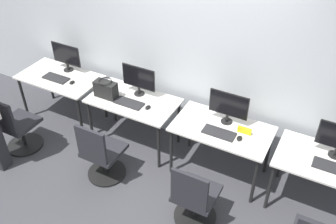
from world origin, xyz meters
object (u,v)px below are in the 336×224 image
at_px(keyboard_left, 129,103).
at_px(keyboard_far_right, 332,167).
at_px(handbag, 106,89).
at_px(monitor_far_left, 66,56).
at_px(office_chair_left, 102,156).
at_px(keyboard_far_left, 56,78).
at_px(office_chair_right, 194,200).
at_px(mouse_left, 148,107).
at_px(mouse_far_left, 72,82).
at_px(mouse_right, 240,138).
at_px(monitor_right, 228,106).
at_px(monitor_left, 139,79).
at_px(office_chair_far_left, 17,128).
at_px(keyboard_right, 219,133).

relative_size(keyboard_left, keyboard_far_right, 1.00).
bearing_deg(handbag, monitor_far_left, 161.31).
xyz_separation_m(office_chair_left, keyboard_far_right, (2.45, 0.67, 0.38)).
distance_m(keyboard_far_left, office_chair_right, 2.63).
xyz_separation_m(office_chair_right, handbag, (-1.61, 0.74, 0.48)).
height_order(mouse_left, office_chair_right, office_chair_right).
bearing_deg(mouse_far_left, mouse_right, -0.91).
bearing_deg(keyboard_far_left, handbag, -1.96).
bearing_deg(handbag, office_chair_right, -24.52).
bearing_deg(monitor_right, office_chair_right, -87.63).
bearing_deg(mouse_right, monitor_right, 135.92).
height_order(monitor_far_left, mouse_right, monitor_far_left).
bearing_deg(monitor_left, monitor_far_left, 177.91).
xyz_separation_m(monitor_left, keyboard_far_right, (2.45, -0.23, -0.22)).
distance_m(monitor_left, mouse_left, 0.41).
height_order(monitor_far_left, handbag, monitor_far_left).
height_order(mouse_left, mouse_right, same).
relative_size(monitor_left, office_chair_left, 0.55).
relative_size(office_chair_far_left, monitor_left, 1.83).
bearing_deg(monitor_left, keyboard_right, -12.11).
bearing_deg(office_chair_left, keyboard_far_left, 151.01).
height_order(monitor_left, handbag, monitor_left).
height_order(office_chair_far_left, monitor_right, monitor_right).
distance_m(keyboard_far_left, keyboard_right, 2.45).
xyz_separation_m(keyboard_far_left, monitor_right, (2.45, 0.21, 0.22)).
relative_size(keyboard_far_left, keyboard_left, 1.00).
bearing_deg(monitor_far_left, mouse_right, -6.26).
distance_m(monitor_far_left, monitor_right, 2.45).
bearing_deg(handbag, keyboard_far_right, 0.44).
distance_m(keyboard_right, office_chair_right, 0.82).
height_order(keyboard_far_left, mouse_left, mouse_left).
bearing_deg(mouse_far_left, monitor_far_left, 137.11).
height_order(keyboard_far_left, office_chair_left, office_chair_left).
bearing_deg(office_chair_left, keyboard_left, 89.99).
bearing_deg(office_chair_right, mouse_right, 74.74).
height_order(keyboard_left, handbag, handbag).
bearing_deg(keyboard_far_right, office_chair_right, -147.45).
xyz_separation_m(office_chair_left, monitor_right, (1.23, 0.89, 0.60)).
height_order(keyboard_left, office_chair_left, office_chair_left).
bearing_deg(monitor_left, office_chair_right, -37.98).
bearing_deg(mouse_far_left, office_chair_left, -36.01).
relative_size(mouse_far_left, monitor_left, 0.19).
bearing_deg(handbag, office_chair_left, -62.00).
bearing_deg(handbag, keyboard_left, 0.45).
distance_m(mouse_far_left, monitor_right, 2.19).
bearing_deg(monitor_far_left, keyboard_left, -13.54).
xyz_separation_m(keyboard_far_left, mouse_left, (1.49, -0.00, 0.01)).
xyz_separation_m(mouse_far_left, keyboard_left, (0.95, -0.04, -0.01)).
relative_size(monitor_left, office_chair_right, 0.55).
relative_size(office_chair_right, keyboard_far_right, 2.28).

